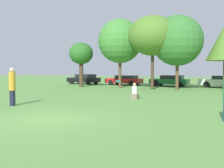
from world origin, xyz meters
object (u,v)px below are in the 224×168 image
at_px(tree_1, 120,41).
at_px(tree_0, 81,54).
at_px(parked_car_black, 84,79).
at_px(tree_3, 178,41).
at_px(tree_2, 153,36).
at_px(parked_car_white, 222,81).
at_px(person_thrower, 12,86).
at_px(bystander_sitting, 134,92).
at_px(parked_car_red, 125,80).
at_px(frisbee, 118,82).
at_px(parked_car_green, 170,80).

bearing_deg(tree_1, tree_0, -171.43).
bearing_deg(tree_0, parked_car_black, 119.04).
xyz_separation_m(tree_0, tree_3, (9.90, 0.76, 0.99)).
bearing_deg(tree_2, parked_car_white, 44.54).
bearing_deg(tree_0, parked_car_white, 22.48).
bearing_deg(parked_car_black, tree_1, 150.47).
xyz_separation_m(person_thrower, bystander_sitting, (4.43, 5.59, -0.57)).
bearing_deg(parked_car_red, frisbee, 114.00).
bearing_deg(parked_car_black, parked_car_white, -175.62).
bearing_deg(bystander_sitting, frisbee, -75.39).
xyz_separation_m(person_thrower, tree_1, (-0.56, 14.35, 3.69)).
bearing_deg(bystander_sitting, tree_3, 85.49).
height_order(person_thrower, tree_1, tree_1).
bearing_deg(person_thrower, parked_car_black, 109.75).
height_order(frisbee, parked_car_white, frisbee).
bearing_deg(person_thrower, tree_3, 68.41).
relative_size(frisbee, parked_car_white, 0.05).
distance_m(tree_1, parked_car_white, 11.23).
bearing_deg(tree_0, bystander_sitting, -41.48).
bearing_deg(person_thrower, parked_car_green, 77.78).
relative_size(bystander_sitting, parked_car_white, 0.22).
bearing_deg(parked_car_white, tree_1, 29.38).
xyz_separation_m(tree_0, tree_2, (7.79, -0.01, 1.46)).
relative_size(person_thrower, parked_car_white, 0.43).
bearing_deg(parked_car_red, tree_0, 63.14).
bearing_deg(tree_0, tree_1, 8.57).
height_order(tree_1, parked_car_green, tree_1).
distance_m(tree_2, parked_car_red, 8.40).
xyz_separation_m(parked_car_red, parked_car_green, (5.40, 0.11, 0.04)).
bearing_deg(tree_2, parked_car_green, 85.96).
height_order(bystander_sitting, tree_3, tree_3).
height_order(tree_3, parked_car_black, tree_3).
height_order(frisbee, parked_car_red, frisbee).
height_order(bystander_sitting, parked_car_white, parked_car_white).
bearing_deg(tree_1, person_thrower, -87.78).
relative_size(parked_car_black, parked_car_green, 0.97).
xyz_separation_m(bystander_sitting, parked_car_white, (4.27, 13.70, 0.25)).
xyz_separation_m(parked_car_red, parked_car_white, (10.71, 0.41, 0.04)).
bearing_deg(tree_1, tree_3, 1.27).
relative_size(parked_car_red, parked_car_green, 1.04).
bearing_deg(tree_3, parked_car_red, 148.38).
xyz_separation_m(tree_2, tree_3, (2.11, 0.77, -0.47)).
bearing_deg(frisbee, tree_0, 127.84).
distance_m(frisbee, tree_2, 14.44).
height_order(person_thrower, tree_2, tree_2).
bearing_deg(parked_car_green, parked_car_red, 2.49).
distance_m(person_thrower, tree_3, 15.75).
distance_m(person_thrower, bystander_sitting, 7.15).
bearing_deg(tree_3, person_thrower, -109.51).
relative_size(tree_0, tree_3, 0.69).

